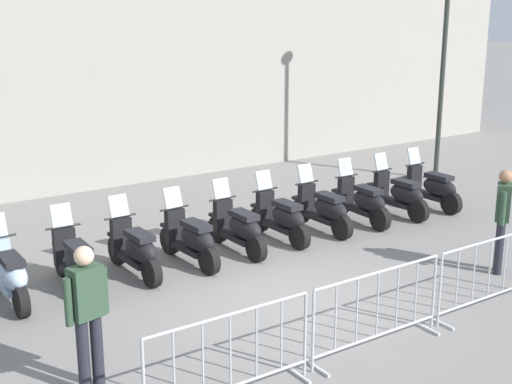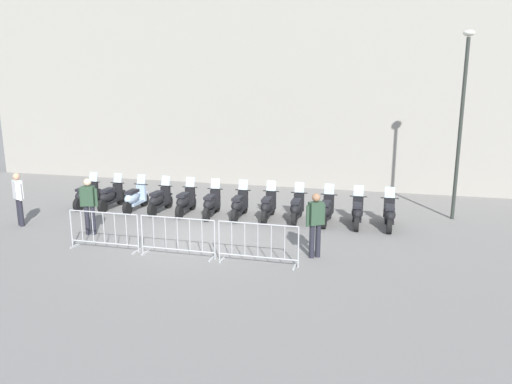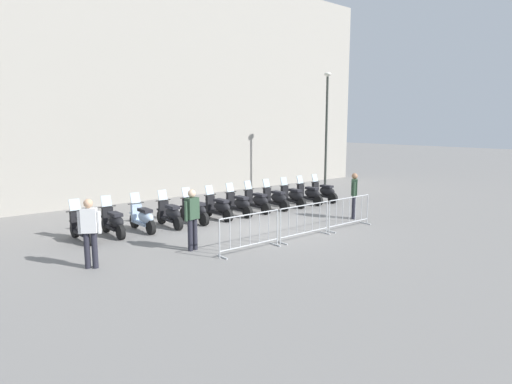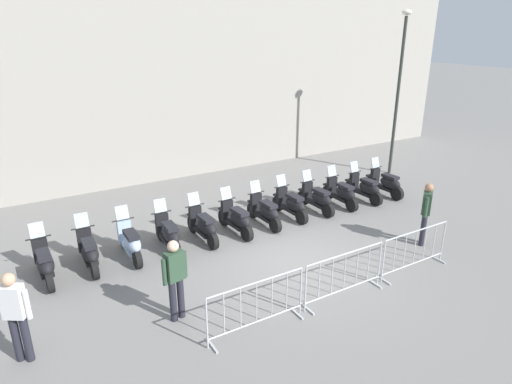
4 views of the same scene
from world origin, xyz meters
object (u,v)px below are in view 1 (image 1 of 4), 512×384
object	(u,v)px
motorcycle_9	(362,202)
motorcycle_11	(432,188)
motorcycle_7	(281,218)
motorcycle_8	(323,209)
barrier_segment_1	(377,311)
street_lamp	(446,29)
motorcycle_5	(191,239)
motorcycle_2	(9,275)
barrier_segment_0	(230,359)
motorcycle_10	(399,195)
officer_near_row_end	(502,215)
motorcycle_3	(76,262)
officer_mid_plaza	(87,310)
motorcycle_6	(239,228)
motorcycle_4	(135,250)
barrier_segment_2	(489,275)

from	to	relation	value
motorcycle_9	motorcycle_11	world-z (taller)	same
motorcycle_7	motorcycle_8	world-z (taller)	same
motorcycle_8	barrier_segment_1	bearing A→B (deg)	-115.55
street_lamp	motorcycle_5	bearing A→B (deg)	-161.36
motorcycle_2	motorcycle_9	size ratio (longest dim) A/B	1.00
motorcycle_7	barrier_segment_0	xyz separation A→B (m)	(-3.24, -4.43, 0.07)
motorcycle_10	motorcycle_11	size ratio (longest dim) A/B	1.00
motorcycle_5	street_lamp	xyz separation A→B (m)	(7.82, 2.64, 3.23)
motorcycle_2	officer_near_row_end	world-z (taller)	officer_near_row_end
motorcycle_9	barrier_segment_0	size ratio (longest dim) A/B	0.83
barrier_segment_1	officer_near_row_end	world-z (taller)	officer_near_row_end
motorcycle_2	barrier_segment_1	bearing A→B (deg)	-43.63
motorcycle_3	officer_mid_plaza	xyz separation A→B (m)	(-0.59, -2.96, 0.53)
motorcycle_8	street_lamp	distance (m)	6.26
motorcycle_9	motorcycle_10	world-z (taller)	same
motorcycle_3	barrier_segment_0	bearing A→B (deg)	-80.08
motorcycle_2	barrier_segment_0	size ratio (longest dim) A/B	0.83
motorcycle_2	motorcycle_3	distance (m)	0.99
motorcycle_11	barrier_segment_1	world-z (taller)	motorcycle_11
motorcycle_2	motorcycle_6	distance (m)	3.95
barrier_segment_0	street_lamp	size ratio (longest dim) A/B	0.34
motorcycle_4	motorcycle_7	size ratio (longest dim) A/B	1.00
motorcycle_11	officer_mid_plaza	size ratio (longest dim) A/B	1.00
street_lamp	officer_near_row_end	distance (m)	6.94
motorcycle_6	street_lamp	xyz separation A→B (m)	(6.84, 2.48, 3.23)
motorcycle_3	barrier_segment_2	world-z (taller)	motorcycle_3
motorcycle_7	motorcycle_10	world-z (taller)	same
motorcycle_3	street_lamp	world-z (taller)	street_lamp
motorcycle_10	officer_mid_plaza	size ratio (longest dim) A/B	1.00
motorcycle_5	officer_mid_plaza	bearing A→B (deg)	-129.52
motorcycle_8	barrier_segment_0	world-z (taller)	motorcycle_8
motorcycle_11	motorcycle_9	bearing A→B (deg)	-175.20
barrier_segment_0	street_lamp	distance (m)	11.76
motorcycle_4	motorcycle_5	size ratio (longest dim) A/B	1.00
motorcycle_6	motorcycle_11	bearing A→B (deg)	5.91
motorcycle_4	motorcycle_9	distance (m)	4.94
motorcycle_5	barrier_segment_2	world-z (taller)	motorcycle_5
barrier_segment_1	motorcycle_2	bearing A→B (deg)	136.37
motorcycle_3	barrier_segment_2	bearing A→B (deg)	-34.86
street_lamp	officer_mid_plaza	bearing A→B (deg)	-151.04
motorcycle_9	motorcycle_3	bearing A→B (deg)	-173.76
motorcycle_3	barrier_segment_0	distance (m)	4.01
motorcycle_9	officer_mid_plaza	bearing A→B (deg)	-150.92
motorcycle_6	officer_near_row_end	bearing A→B (deg)	-40.60
motorcycle_2	officer_mid_plaza	xyz separation A→B (m)	(0.40, -2.90, 0.53)
motorcycle_8	barrier_segment_2	world-z (taller)	motorcycle_8
motorcycle_2	barrier_segment_2	xyz separation A→B (m)	(6.02, -3.45, 0.07)
motorcycle_3	motorcycle_4	distance (m)	0.99
motorcycle_2	motorcycle_4	distance (m)	1.98
motorcycle_5	officer_mid_plaza	xyz separation A→B (m)	(-2.56, -3.11, 0.53)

